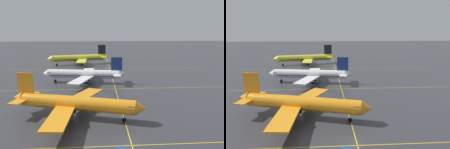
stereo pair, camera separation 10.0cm
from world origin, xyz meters
TOP-DOWN VIEW (x-y plane):
  - ground_plane at (0.00, 0.00)m, footprint 600.00×600.00m
  - airliner_front_gate at (-12.68, 12.71)m, footprint 35.78×30.52m
  - airliner_second_row at (-12.20, 48.21)m, footprint 35.37×30.21m
  - airliner_third_row at (-18.03, 93.34)m, footprint 37.67×32.01m
  - taxiway_markings at (0.00, 58.73)m, footprint 110.19×178.15m

SIDE VIEW (x-z plane):
  - ground_plane at x=0.00m, z-range 0.00..0.00m
  - taxiway_markings at x=0.00m, z-range 0.00..0.01m
  - airliner_second_row at x=-12.20m, z-range -1.75..9.26m
  - airliner_front_gate at x=-12.68m, z-range -1.79..9.52m
  - airliner_third_row at x=-18.03m, z-range -1.87..9.90m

